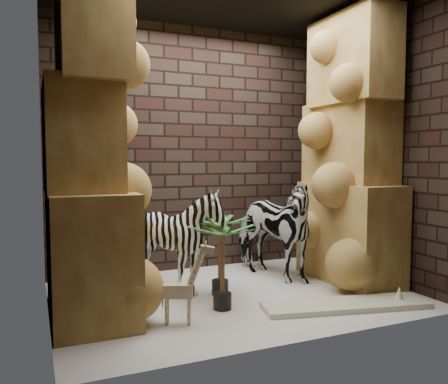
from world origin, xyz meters
name	(u,v)px	position (x,y,z in m)	size (l,w,h in m)	color
floor	(234,295)	(0.00, 0.00, 0.00)	(3.50, 3.50, 0.00)	silver
wall_back	(193,149)	(0.00, 1.25, 1.50)	(3.50, 3.50, 0.00)	black
wall_front	(306,142)	(0.00, -1.25, 1.50)	(3.50, 3.50, 0.00)	black
wall_left	(44,144)	(-1.75, 0.00, 1.50)	(3.00, 3.00, 0.00)	black
wall_right	(374,148)	(1.75, 0.00, 1.50)	(3.00, 3.00, 0.00)	black
rock_pillar_left	(88,145)	(-1.40, 0.00, 1.50)	(0.68, 1.30, 3.00)	tan
rock_pillar_right	(350,148)	(1.42, 0.00, 1.50)	(0.58, 1.25, 3.00)	tan
zebra_right	(270,220)	(0.65, 0.44, 0.67)	(0.61, 1.14, 1.35)	white
zebra_left	(178,246)	(-0.50, 0.28, 0.49)	(0.88, 1.09, 0.99)	white
giraffe_toy	(178,282)	(-0.76, -0.53, 0.36)	(0.37, 0.12, 0.72)	beige
palm_front	(220,255)	(-0.12, 0.08, 0.40)	(0.36, 0.36, 0.80)	#275320
palm_back	(222,267)	(-0.27, -0.33, 0.39)	(0.36, 0.36, 0.79)	#275320
surfboard	(345,305)	(0.79, -0.75, 0.03)	(1.56, 0.38, 0.05)	beige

